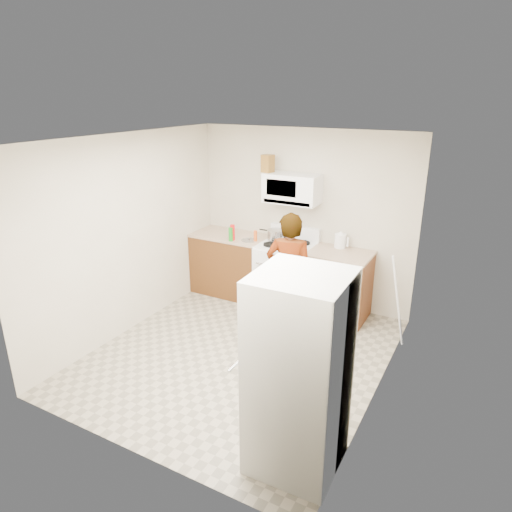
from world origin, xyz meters
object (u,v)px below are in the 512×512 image
Objects in this scene: gas_range at (286,274)px; fridge at (299,374)px; kettle at (340,241)px; person at (289,276)px; microwave at (292,188)px; saucepan at (276,235)px.

fridge is at bearing -63.34° from gas_range.
gas_range is 5.91× the size of kettle.
microwave is at bearing -79.54° from person.
fridge reaches higher than saucepan.
person is at bearing -128.94° from kettle.
person is 0.95× the size of fridge.
saucepan is (-0.92, -0.13, -0.01)m from kettle.
gas_range is 1.22m from microwave.
fridge reaches higher than gas_range.
person is at bearing -66.50° from microwave.
saucepan is (-1.57, 2.77, 0.17)m from fridge.
kettle is 0.93m from saucepan.
fridge is at bearing 103.54° from person.
microwave reaches higher than saucepan.
fridge is 8.89× the size of kettle.
microwave is 1.33m from person.
kettle is at bearing -120.48° from person.
gas_range is 4.75× the size of saucepan.
saucepan is at bearing -168.69° from microwave.
kettle is 0.80× the size of saucepan.
microwave is at bearing 165.36° from kettle.
saucepan is (-0.22, 0.08, 0.53)m from gas_range.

